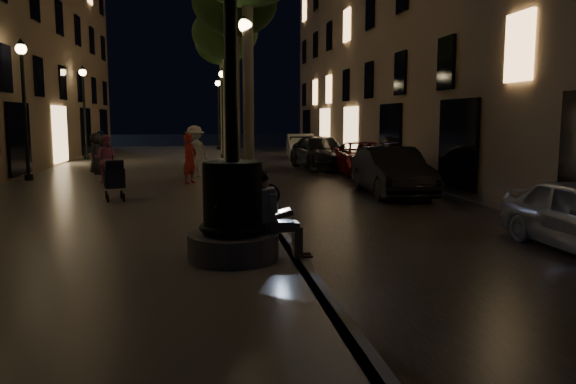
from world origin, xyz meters
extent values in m
plane|color=black|center=(0.00, 15.00, 0.00)|extent=(120.00, 120.00, 0.00)
cube|color=black|center=(3.00, 15.00, 0.01)|extent=(6.00, 45.00, 0.02)
cube|color=slate|center=(-4.00, 15.00, 0.10)|extent=(8.00, 45.00, 0.20)
cube|color=#59595B|center=(0.00, 15.00, 0.10)|extent=(0.25, 45.00, 0.20)
cube|color=#7B674D|center=(10.00, 18.00, 7.50)|extent=(8.00, 36.00, 15.00)
cylinder|color=#59595B|center=(-1.00, 2.00, 0.40)|extent=(1.40, 1.40, 0.40)
cylinder|color=black|center=(-1.00, 2.00, 1.15)|extent=(0.90, 0.90, 1.10)
torus|color=black|center=(-1.00, 2.00, 0.70)|extent=(1.04, 1.04, 0.10)
torus|color=black|center=(-1.00, 2.00, 1.55)|extent=(0.89, 0.89, 0.09)
cylinder|color=black|center=(-1.00, 2.00, 3.30)|extent=(0.20, 0.20, 3.20)
cube|color=tan|center=(-0.45, 2.00, 0.69)|extent=(0.35, 0.23, 0.18)
cube|color=silver|center=(-0.51, 2.00, 1.02)|extent=(0.44, 0.25, 0.55)
sphere|color=tan|center=(-0.54, 2.00, 1.38)|extent=(0.20, 0.20, 0.20)
sphere|color=black|center=(-0.55, 2.00, 1.42)|extent=(0.20, 0.20, 0.20)
cube|color=tan|center=(-0.22, 1.91, 0.69)|extent=(0.45, 0.13, 0.14)
cube|color=tan|center=(-0.22, 2.09, 0.69)|extent=(0.45, 0.13, 0.14)
cube|color=tan|center=(0.00, 1.91, 0.44)|extent=(0.13, 0.12, 0.49)
cube|color=tan|center=(0.00, 2.09, 0.44)|extent=(0.13, 0.12, 0.49)
cube|color=black|center=(0.10, 1.91, 0.21)|extent=(0.25, 0.10, 0.03)
cube|color=black|center=(0.10, 2.09, 0.21)|extent=(0.25, 0.10, 0.03)
cube|color=black|center=(-0.20, 2.00, 0.77)|extent=(0.23, 0.32, 0.02)
cube|color=black|center=(-0.35, 2.00, 0.87)|extent=(0.08, 0.32, 0.21)
cube|color=#B2CFFF|center=(-0.34, 2.00, 0.87)|extent=(0.06, 0.29, 0.18)
cylinder|color=#6B604C|center=(-0.25, 8.00, 2.70)|extent=(0.28, 0.28, 5.00)
cylinder|color=#6B604C|center=(-0.20, 14.00, 2.75)|extent=(0.28, 0.28, 5.10)
ellipsoid|color=black|center=(-0.20, 14.00, 6.40)|extent=(3.00, 3.00, 2.40)
cylinder|color=#6B604C|center=(-0.30, 20.00, 2.65)|extent=(0.28, 0.28, 4.90)
ellipsoid|color=black|center=(-0.30, 20.00, 6.20)|extent=(3.00, 3.00, 2.40)
cylinder|color=#6B604C|center=(-0.22, 26.00, 2.80)|extent=(0.28, 0.28, 5.20)
ellipsoid|color=black|center=(-0.22, 26.00, 6.50)|extent=(3.00, 3.00, 2.40)
cylinder|color=black|center=(-0.30, 8.00, 0.30)|extent=(0.28, 0.28, 0.20)
cylinder|color=black|center=(-0.30, 8.00, 2.40)|extent=(0.12, 0.12, 4.40)
sphere|color=#FFD88C|center=(-0.30, 8.00, 4.65)|extent=(0.36, 0.36, 0.36)
cone|color=black|center=(-0.30, 8.00, 4.90)|extent=(0.30, 0.30, 0.22)
cylinder|color=black|center=(-0.30, 16.00, 0.30)|extent=(0.28, 0.28, 0.20)
cylinder|color=black|center=(-0.30, 16.00, 2.40)|extent=(0.12, 0.12, 4.40)
sphere|color=#FFD88C|center=(-0.30, 16.00, 4.65)|extent=(0.36, 0.36, 0.36)
cone|color=black|center=(-0.30, 16.00, 4.90)|extent=(0.30, 0.30, 0.22)
cylinder|color=black|center=(-0.30, 24.00, 0.30)|extent=(0.28, 0.28, 0.20)
cylinder|color=black|center=(-0.30, 24.00, 2.40)|extent=(0.12, 0.12, 4.40)
sphere|color=#FFD88C|center=(-0.30, 24.00, 4.65)|extent=(0.36, 0.36, 0.36)
cone|color=black|center=(-0.30, 24.00, 4.90)|extent=(0.30, 0.30, 0.22)
cylinder|color=black|center=(-0.30, 32.00, 0.30)|extent=(0.28, 0.28, 0.20)
cylinder|color=black|center=(-0.30, 32.00, 2.40)|extent=(0.12, 0.12, 4.40)
sphere|color=#FFD88C|center=(-0.30, 32.00, 4.65)|extent=(0.36, 0.36, 0.36)
cone|color=black|center=(-0.30, 32.00, 4.90)|extent=(0.30, 0.30, 0.22)
cylinder|color=black|center=(-7.40, 14.00, 0.30)|extent=(0.28, 0.28, 0.20)
cylinder|color=black|center=(-7.40, 14.00, 2.40)|extent=(0.12, 0.12, 4.40)
sphere|color=#FFD88C|center=(-7.40, 14.00, 4.65)|extent=(0.36, 0.36, 0.36)
cone|color=black|center=(-7.40, 14.00, 4.90)|extent=(0.30, 0.30, 0.22)
cylinder|color=black|center=(-7.40, 24.00, 0.30)|extent=(0.28, 0.28, 0.20)
cylinder|color=black|center=(-7.40, 24.00, 2.40)|extent=(0.12, 0.12, 4.40)
sphere|color=#FFD88C|center=(-7.40, 24.00, 4.65)|extent=(0.36, 0.36, 0.36)
cone|color=black|center=(-7.40, 24.00, 4.90)|extent=(0.30, 0.30, 0.22)
cube|color=black|center=(-3.74, 8.65, 0.80)|extent=(0.66, 0.91, 0.49)
cube|color=black|center=(-3.65, 8.28, 1.13)|extent=(0.47, 0.28, 0.32)
cylinder|color=black|center=(-3.86, 8.29, 0.31)|extent=(0.09, 0.22, 0.22)
cylinder|color=black|center=(-3.47, 8.37, 0.31)|extent=(0.09, 0.22, 0.22)
cylinder|color=black|center=(-4.00, 8.93, 0.31)|extent=(0.09, 0.22, 0.22)
cylinder|color=black|center=(-3.61, 9.02, 0.31)|extent=(0.09, 0.22, 0.22)
cylinder|color=black|center=(-3.83, 9.08, 1.24)|extent=(0.14, 0.49, 0.30)
imported|color=black|center=(4.25, 9.86, 0.73)|extent=(1.76, 4.52, 1.47)
imported|color=maroon|center=(5.20, 16.04, 0.68)|extent=(2.34, 4.93, 1.36)
imported|color=#29292D|center=(4.00, 19.00, 0.74)|extent=(2.48, 5.25, 1.48)
imported|color=#A8A9A3|center=(4.21, 25.47, 0.71)|extent=(1.92, 4.43, 1.42)
imported|color=red|center=(-1.85, 12.23, 1.02)|extent=(0.67, 0.72, 1.65)
imported|color=#C36798|center=(-4.63, 12.88, 1.00)|extent=(0.84, 0.69, 1.60)
imported|color=white|center=(-1.70, 14.17, 1.14)|extent=(1.36, 1.34, 1.87)
imported|color=#27568F|center=(-5.32, 16.23, 1.03)|extent=(0.94, 0.99, 1.65)
imported|color=#35353A|center=(-5.44, 15.84, 0.99)|extent=(0.60, 0.83, 1.58)
imported|color=black|center=(-0.40, 6.96, 0.64)|extent=(1.72, 0.77, 0.88)
camera|label=1|loc=(-1.45, -6.46, 2.36)|focal=35.00mm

